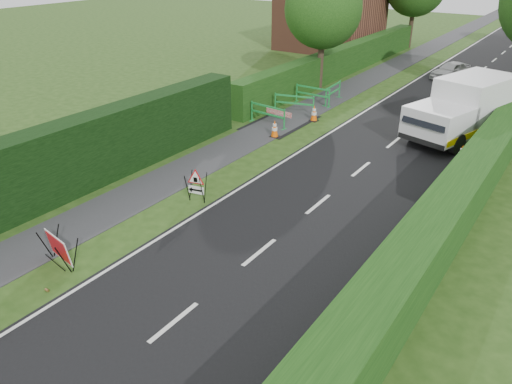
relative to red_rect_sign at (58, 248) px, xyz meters
The scene contains 23 objects.
ground 3.00m from the red_rect_sign, 57.78° to the left, with size 120.00×120.00×0.00m, color #224012.
road_surface 37.72m from the red_rect_sign, 83.80° to the left, with size 6.00×90.00×0.02m, color black.
footpath 37.53m from the red_rect_sign, 92.18° to the left, with size 2.00×90.00×0.02m, color #2D2D30.
hedge_west_near 4.27m from the red_rect_sign, 143.88° to the left, with size 1.10×18.00×2.50m, color black.
hedge_west_far 24.74m from the red_rect_sign, 97.96° to the left, with size 1.00×24.00×1.80m, color #14380F.
hedge_east 20.19m from the red_rect_sign, 66.42° to the left, with size 1.20×50.00×1.50m, color #14380F.
house_west 33.66m from the red_rect_sign, 104.53° to the left, with size 7.50×7.40×7.88m.
tree_nw 21.09m from the red_rect_sign, 98.39° to the left, with size 4.40×4.40×6.70m.
red_rect_sign is the anchor object (origin of this frame).
triangle_sign 4.90m from the red_rect_sign, 83.00° to the left, with size 0.83×0.83×1.01m.
works_van 17.50m from the red_rect_sign, 69.12° to the left, with size 3.70×6.09×2.61m.
traffic_cone_0 15.05m from the red_rect_sign, 62.07° to the left, with size 0.38×0.38×0.79m.
traffic_cone_1 17.62m from the red_rect_sign, 67.72° to the left, with size 0.38×0.38×0.79m.
traffic_cone_2 19.43m from the red_rect_sign, 70.92° to the left, with size 0.38×0.38×0.79m.
traffic_cone_3 11.71m from the red_rect_sign, 93.03° to the left, with size 0.38×0.38×0.79m.
traffic_cone_4 14.71m from the red_rect_sign, 90.99° to the left, with size 0.38×0.38×0.79m.
ped_barrier_0 13.00m from the red_rect_sign, 97.82° to the left, with size 2.09×0.58×1.00m.
ped_barrier_1 15.23m from the red_rect_sign, 96.18° to the left, with size 2.08×0.87×1.00m.
ped_barrier_2 17.20m from the red_rect_sign, 95.50° to the left, with size 2.07×0.40×1.00m.
ped_barrier_3 18.21m from the red_rect_sign, 93.06° to the left, with size 0.52×2.08×1.00m.
redwhite_plank 13.74m from the red_rect_sign, 96.75° to the left, with size 1.50×0.04×0.25m, color red.
litter_can 1.26m from the red_rect_sign, 53.97° to the right, with size 0.07×0.07×0.12m, color #BF7F4C.
hatchback_car 27.47m from the red_rect_sign, 84.00° to the left, with size 1.26×3.13×1.07m, color silver.
Camera 1 is at (9.05, -8.77, 7.74)m, focal length 35.00 mm.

